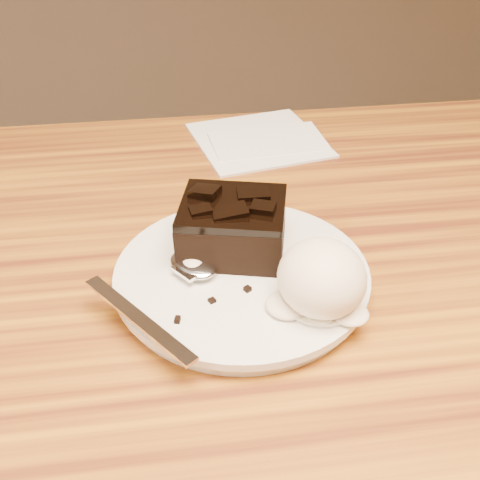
{
  "coord_description": "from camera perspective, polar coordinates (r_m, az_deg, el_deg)",
  "views": [
    {
      "loc": [
        0.02,
        -0.33,
        1.06
      ],
      "look_at": [
        0.07,
        0.05,
        0.79
      ],
      "focal_mm": 43.34,
      "sensor_mm": 36.0,
      "label": 1
    }
  ],
  "objects": [
    {
      "name": "plate",
      "position": [
        0.48,
        0.17,
        -3.71
      ],
      "size": [
        0.21,
        0.21,
        0.02
      ],
      "primitive_type": "cylinder",
      "color": "silver",
      "rests_on": "dining_table"
    },
    {
      "name": "brownie",
      "position": [
        0.49,
        -0.71,
        1.03
      ],
      "size": [
        0.1,
        0.09,
        0.04
      ],
      "primitive_type": "cube",
      "rotation": [
        0.0,
        0.0,
        -0.25
      ],
      "color": "black",
      "rests_on": "plate"
    },
    {
      "name": "ice_cream_scoop",
      "position": [
        0.44,
        8.05,
        -3.7
      ],
      "size": [
        0.07,
        0.07,
        0.06
      ],
      "primitive_type": "ellipsoid",
      "color": "white",
      "rests_on": "plate"
    },
    {
      "name": "melt_puddle",
      "position": [
        0.45,
        7.81,
        -5.92
      ],
      "size": [
        0.06,
        0.06,
        0.0
      ],
      "primitive_type": "cylinder",
      "color": "white",
      "rests_on": "plate"
    },
    {
      "name": "spoon",
      "position": [
        0.48,
        -4.62,
        -2.56
      ],
      "size": [
        0.13,
        0.17,
        0.01
      ],
      "primitive_type": null,
      "rotation": [
        0.0,
        0.0,
        0.64
      ],
      "color": "silver",
      "rests_on": "plate"
    },
    {
      "name": "napkin",
      "position": [
        0.72,
        1.83,
        9.91
      ],
      "size": [
        0.17,
        0.17,
        0.01
      ],
      "primitive_type": "cube",
      "rotation": [
        0.0,
        0.0,
        0.2
      ],
      "color": "white",
      "rests_on": "dining_table"
    },
    {
      "name": "crumb_a",
      "position": [
        0.48,
        1.68,
        -2.62
      ],
      "size": [
        0.01,
        0.01,
        0.0
      ],
      "primitive_type": "cube",
      "rotation": [
        0.0,
        0.0,
        0.83
      ],
      "color": "black",
      "rests_on": "plate"
    },
    {
      "name": "crumb_b",
      "position": [
        0.45,
        -2.77,
        -5.98
      ],
      "size": [
        0.01,
        0.01,
        0.0
      ],
      "primitive_type": "cube",
      "rotation": [
        0.0,
        0.0,
        0.48
      ],
      "color": "black",
      "rests_on": "plate"
    },
    {
      "name": "crumb_c",
      "position": [
        0.43,
        -6.17,
        -7.81
      ],
      "size": [
        0.01,
        0.01,
        0.0
      ],
      "primitive_type": "cube",
      "rotation": [
        0.0,
        0.0,
        1.32
      ],
      "color": "black",
      "rests_on": "plate"
    },
    {
      "name": "crumb_d",
      "position": [
        0.46,
        0.74,
        -4.85
      ],
      "size": [
        0.01,
        0.01,
        0.0
      ],
      "primitive_type": "cube",
      "rotation": [
        0.0,
        0.0,
        0.56
      ],
      "color": "black",
      "rests_on": "plate"
    }
  ]
}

